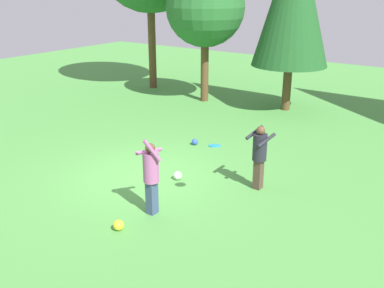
% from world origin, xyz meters
% --- Properties ---
extents(ground_plane, '(40.00, 40.00, 0.00)m').
position_xyz_m(ground_plane, '(0.00, 0.00, 0.00)').
color(ground_plane, '#4C9342').
extents(person_thrower, '(0.67, 0.67, 1.80)m').
position_xyz_m(person_thrower, '(1.42, -1.30, 0.97)').
color(person_thrower, '#38476B').
rests_on(person_thrower, ground_plane).
extents(person_catcher, '(0.62, 0.67, 1.60)m').
position_xyz_m(person_catcher, '(2.73, 1.15, 0.95)').
color(person_catcher, '#4C382D').
rests_on(person_catcher, ground_plane).
extents(frisbee, '(0.37, 0.37, 0.07)m').
position_xyz_m(frisbee, '(2.30, -0.20, 1.43)').
color(frisbee, '#2393D1').
extents(ball_yellow, '(0.22, 0.22, 0.22)m').
position_xyz_m(ball_yellow, '(1.32, -2.25, 0.11)').
color(ball_yellow, yellow).
rests_on(ball_yellow, ground_plane).
extents(ball_white, '(0.22, 0.22, 0.22)m').
position_xyz_m(ball_white, '(0.82, 0.42, 0.11)').
color(ball_white, white).
rests_on(ball_white, ground_plane).
extents(ball_blue, '(0.19, 0.19, 0.19)m').
position_xyz_m(ball_blue, '(-0.29, 2.78, 0.10)').
color(ball_blue, blue).
rests_on(ball_blue, ground_plane).
extents(tree_left, '(3.18, 3.18, 5.43)m').
position_xyz_m(tree_left, '(-3.08, 7.49, 3.82)').
color(tree_left, brown).
rests_on(tree_left, ground_plane).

